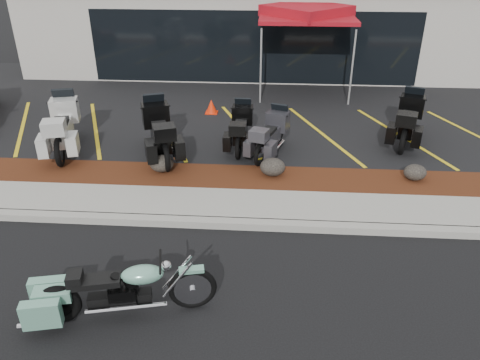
# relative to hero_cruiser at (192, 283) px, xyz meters

# --- Properties ---
(ground) EXTENTS (90.00, 90.00, 0.00)m
(ground) POSITION_rel_hero_cruiser_xyz_m (0.38, 1.42, -0.49)
(ground) COLOR black
(ground) RESTS_ON ground
(curb) EXTENTS (24.00, 0.25, 0.15)m
(curb) POSITION_rel_hero_cruiser_xyz_m (0.38, 2.32, -0.42)
(curb) COLOR gray
(curb) RESTS_ON ground
(sidewalk) EXTENTS (24.00, 1.20, 0.15)m
(sidewalk) POSITION_rel_hero_cruiser_xyz_m (0.38, 3.02, -0.42)
(sidewalk) COLOR gray
(sidewalk) RESTS_ON ground
(mulch_bed) EXTENTS (24.00, 1.20, 0.16)m
(mulch_bed) POSITION_rel_hero_cruiser_xyz_m (0.38, 4.22, -0.41)
(mulch_bed) COLOR #36180C
(mulch_bed) RESTS_ON ground
(upper_lot) EXTENTS (26.00, 9.60, 0.15)m
(upper_lot) POSITION_rel_hero_cruiser_xyz_m (0.38, 9.62, -0.42)
(upper_lot) COLOR black
(upper_lot) RESTS_ON ground
(dealership_building) EXTENTS (18.00, 8.16, 4.00)m
(dealership_building) POSITION_rel_hero_cruiser_xyz_m (0.38, 15.89, 1.51)
(dealership_building) COLOR #ABA69B
(dealership_building) RESTS_ON ground
(boulder_left) EXTENTS (0.58, 0.48, 0.41)m
(boulder_left) POSITION_rel_hero_cruiser_xyz_m (-1.45, 4.36, -0.13)
(boulder_left) COLOR black
(boulder_left) RESTS_ON mulch_bed
(boulder_mid) EXTENTS (0.59, 0.49, 0.42)m
(boulder_mid) POSITION_rel_hero_cruiser_xyz_m (1.18, 4.34, -0.12)
(boulder_mid) COLOR black
(boulder_mid) RESTS_ON mulch_bed
(boulder_right) EXTENTS (0.52, 0.43, 0.37)m
(boulder_right) POSITION_rel_hero_cruiser_xyz_m (4.45, 4.34, -0.15)
(boulder_right) COLOR black
(boulder_right) RESTS_ON mulch_bed
(hero_cruiser) EXTENTS (2.89, 1.31, 0.99)m
(hero_cruiser) POSITION_rel_hero_cruiser_xyz_m (0.00, 0.00, 0.00)
(hero_cruiser) COLOR #6CA990
(hero_cruiser) RESTS_ON ground
(touring_white) EXTENTS (1.53, 2.60, 1.42)m
(touring_white) POSITION_rel_hero_cruiser_xyz_m (-4.42, 6.20, 0.37)
(touring_white) COLOR beige
(touring_white) RESTS_ON upper_lot
(touring_black_front) EXTENTS (1.69, 2.56, 1.39)m
(touring_black_front) POSITION_rel_hero_cruiser_xyz_m (-1.95, 6.04, 0.35)
(touring_black_front) COLOR black
(touring_black_front) RESTS_ON upper_lot
(touring_black_mid) EXTENTS (0.79, 1.97, 1.14)m
(touring_black_mid) POSITION_rel_hero_cruiser_xyz_m (0.34, 6.63, 0.23)
(touring_black_mid) COLOR black
(touring_black_mid) RESTS_ON upper_lot
(touring_grey) EXTENTS (1.34, 2.09, 1.14)m
(touring_grey) POSITION_rel_hero_cruiser_xyz_m (1.32, 6.20, 0.23)
(touring_grey) COLOR #2F2E33
(touring_grey) RESTS_ON upper_lot
(touring_black_rear) EXTENTS (1.58, 2.45, 1.33)m
(touring_black_rear) POSITION_rel_hero_cruiser_xyz_m (5.04, 7.36, 0.32)
(touring_black_rear) COLOR black
(touring_black_rear) RESTS_ON upper_lot
(traffic_cone) EXTENTS (0.45, 0.45, 0.43)m
(traffic_cone) POSITION_rel_hero_cruiser_xyz_m (-0.78, 8.57, -0.13)
(traffic_cone) COLOR red
(traffic_cone) RESTS_ON upper_lot
(popup_canopy) EXTENTS (3.27, 3.27, 2.94)m
(popup_canopy) POSITION_rel_hero_cruiser_xyz_m (2.19, 11.20, 2.32)
(popup_canopy) COLOR silver
(popup_canopy) RESTS_ON upper_lot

